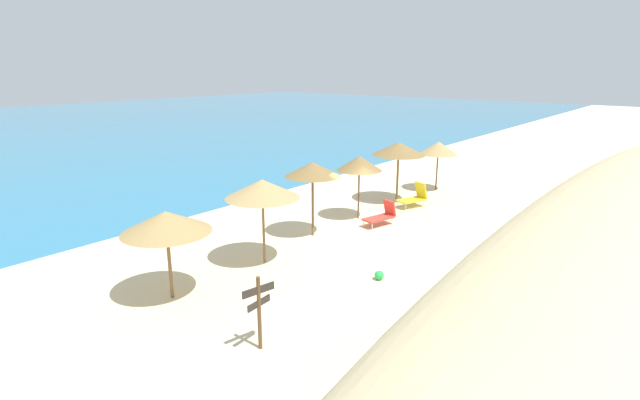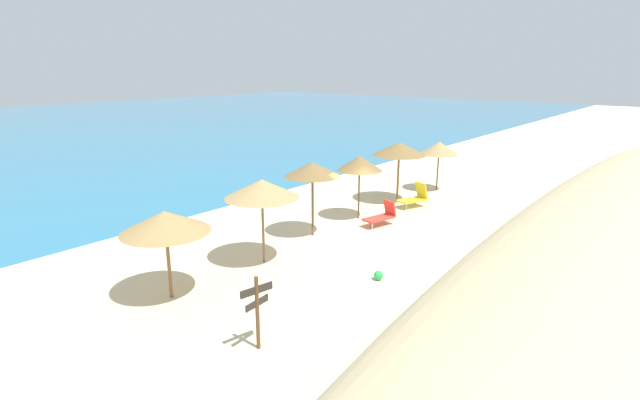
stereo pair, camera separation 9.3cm
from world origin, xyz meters
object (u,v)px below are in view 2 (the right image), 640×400
beach_umbrella_5 (439,148)px  lounge_chair_0 (382,215)px  lounge_chair_1 (415,197)px  beach_umbrella_3 (360,163)px  beach_umbrella_4 (399,149)px  beach_umbrella_1 (262,189)px  beach_umbrella_0 (165,222)px  beach_ball (378,275)px  wooden_signpost (257,306)px  beach_umbrella_2 (312,169)px

beach_umbrella_5 → lounge_chair_0: bearing=-172.2°
beach_umbrella_5 → lounge_chair_1: beach_umbrella_5 is taller
beach_umbrella_3 → beach_umbrella_4: bearing=2.2°
beach_umbrella_1 → beach_umbrella_0: bearing=176.8°
beach_ball → lounge_chair_1: bearing=21.5°
beach_umbrella_4 → wooden_signpost: 13.78m
beach_umbrella_2 → wooden_signpost: bearing=-148.8°
beach_umbrella_1 → beach_umbrella_2: 3.10m
beach_umbrella_1 → lounge_chair_1: (9.10, -0.60, -2.05)m
wooden_signpost → lounge_chair_0: bearing=26.1°
beach_umbrella_4 → lounge_chair_0: size_ratio=1.90×
beach_ball → lounge_chair_0: bearing=31.5°
beach_umbrella_3 → beach_umbrella_5: beach_umbrella_3 is taller
beach_umbrella_0 → beach_umbrella_5: size_ratio=0.98×
beach_umbrella_3 → lounge_chair_0: beach_umbrella_3 is taller
wooden_signpost → beach_umbrella_4: bearing=27.6°
beach_umbrella_0 → beach_umbrella_2: size_ratio=0.88×
lounge_chair_0 → lounge_chair_1: bearing=-71.6°
lounge_chair_1 → beach_umbrella_3: bearing=92.1°
lounge_chair_0 → beach_ball: size_ratio=5.22×
beach_umbrella_0 → beach_umbrella_5: 16.10m
beach_umbrella_2 → lounge_chair_1: beach_umbrella_2 is taller
lounge_chair_1 → wooden_signpost: 13.12m
beach_umbrella_1 → lounge_chair_1: beach_umbrella_1 is taller
beach_umbrella_2 → beach_ball: size_ratio=9.93×
beach_umbrella_1 → beach_ball: bearing=-71.3°
beach_umbrella_2 → lounge_chair_1: 6.49m
beach_umbrella_0 → beach_umbrella_3: bearing=1.1°
beach_umbrella_0 → beach_ball: bearing=-39.6°
beach_umbrella_1 → beach_umbrella_2: size_ratio=0.99×
beach_umbrella_2 → wooden_signpost: 8.01m
beach_umbrella_4 → beach_ball: beach_umbrella_4 is taller
beach_umbrella_1 → beach_umbrella_5: 12.66m
beach_umbrella_1 → wooden_signpost: size_ratio=1.58×
beach_umbrella_0 → wooden_signpost: beach_umbrella_0 is taller
beach_umbrella_4 → beach_umbrella_3: bearing=-177.8°
beach_umbrella_1 → wooden_signpost: beach_umbrella_1 is taller
beach_umbrella_4 → beach_umbrella_2: bearing=-179.7°
beach_umbrella_0 → beach_umbrella_1: 3.46m
beach_umbrella_1 → lounge_chair_0: beach_umbrella_1 is taller
lounge_chair_1 → wooden_signpost: wooden_signpost is taller
beach_umbrella_5 → wooden_signpost: 16.76m
beach_umbrella_2 → lounge_chair_1: (6.04, -1.08, -2.12)m
beach_umbrella_2 → wooden_signpost: beach_umbrella_2 is taller
wooden_signpost → beach_umbrella_3: bearing=32.6°
beach_umbrella_1 → lounge_chair_0: size_ratio=1.87×
beach_ball → beach_umbrella_2: bearing=66.5°
lounge_chair_1 → wooden_signpost: bearing=122.7°
beach_umbrella_2 → beach_umbrella_5: (9.59, -0.43, -0.36)m
lounge_chair_0 → beach_umbrella_1: bearing=94.7°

